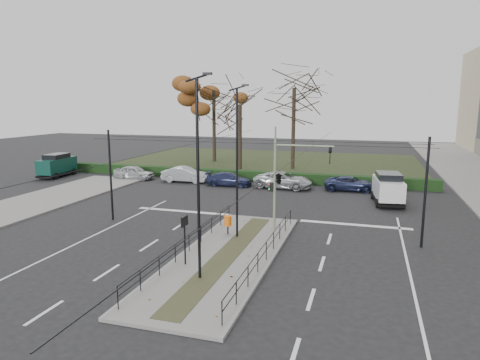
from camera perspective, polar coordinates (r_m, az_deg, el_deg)
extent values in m
plane|color=black|center=(24.30, 0.19, -8.27)|extent=(140.00, 140.00, 0.00)
cube|color=slate|center=(22.03, -1.70, -10.07)|extent=(4.40, 15.00, 0.14)
cube|color=black|center=(56.05, 3.68, 2.40)|extent=(38.00, 26.00, 0.10)
cube|color=black|center=(43.19, -0.38, 0.66)|extent=(38.00, 1.00, 1.00)
cylinder|color=black|center=(17.08, -15.99, -14.88)|extent=(0.04, 0.04, 0.90)
cylinder|color=black|center=(28.39, -1.47, -4.29)|extent=(0.04, 0.04, 0.90)
cylinder|color=black|center=(15.41, -2.42, -17.35)|extent=(0.04, 0.04, 0.90)
cylinder|color=black|center=(27.42, 6.72, -4.89)|extent=(0.04, 0.04, 0.90)
cylinder|color=black|center=(22.34, -6.83, -7.23)|extent=(0.04, 13.20, 0.04)
cylinder|color=black|center=(21.09, 3.54, -8.24)|extent=(0.04, 13.20, 0.04)
cylinder|color=black|center=(29.40, -16.87, 0.58)|extent=(0.14, 0.14, 6.00)
cylinder|color=black|center=(24.72, 23.48, -1.62)|extent=(0.14, 0.14, 6.00)
cylinder|color=black|center=(24.10, 0.88, 4.97)|extent=(20.00, 0.02, 0.02)
cylinder|color=black|center=(26.02, 2.09, 5.36)|extent=(20.00, 0.02, 0.02)
cylinder|color=black|center=(22.60, -9.83, 3.95)|extent=(0.02, 34.00, 0.02)
cylinder|color=black|center=(20.46, 8.02, 3.35)|extent=(0.02, 34.00, 0.02)
cylinder|color=slate|center=(25.81, 4.65, -0.50)|extent=(0.17, 0.17, 5.56)
cylinder|color=slate|center=(25.18, 8.55, 4.55)|extent=(3.42, 0.11, 0.11)
imported|color=black|center=(25.07, 11.90, 3.19)|extent=(0.21, 0.23, 0.96)
imported|color=black|center=(25.69, 5.18, 0.41)|extent=(1.13, 2.15, 0.85)
cube|color=black|center=(25.89, 4.23, -0.94)|extent=(0.24, 0.17, 0.53)
sphere|color=#FF0C0C|center=(25.88, 4.00, -0.58)|extent=(0.12, 0.12, 0.12)
sphere|color=#0CE533|center=(25.94, 4.00, -1.21)|extent=(0.12, 0.12, 0.12)
cylinder|color=black|center=(25.21, -1.63, -6.61)|extent=(0.09, 0.09, 0.53)
cylinder|color=orange|center=(25.06, -1.64, -5.45)|extent=(0.43, 0.43, 0.59)
cylinder|color=black|center=(20.55, -7.37, -8.16)|extent=(0.08, 0.08, 2.24)
cube|color=black|center=(20.26, -7.43, -5.45)|extent=(0.11, 0.62, 0.47)
cube|color=beige|center=(20.29, -7.61, -5.43)|extent=(0.02, 0.54, 0.39)
cylinder|color=black|center=(18.13, -5.60, -0.28)|extent=(0.13, 0.13, 8.57)
cube|color=black|center=(17.68, -4.37, 13.95)|extent=(0.38, 0.15, 0.11)
cylinder|color=black|center=(23.84, -0.41, 2.05)|extent=(0.13, 0.13, 8.36)
cube|color=black|center=(23.48, 0.70, 12.54)|extent=(0.37, 0.15, 0.10)
imported|color=#B4B7BC|center=(44.91, -13.93, 0.99)|extent=(4.23, 1.90, 1.41)
imported|color=#B4B7BC|center=(42.40, -7.33, 0.73)|extent=(4.64, 1.88, 1.50)
imported|color=#1F264A|center=(40.24, -1.48, 0.12)|extent=(4.39, 1.94, 1.25)
imported|color=#B4B7BC|center=(39.28, 5.77, -0.02)|extent=(5.46, 2.80, 1.47)
cube|color=silver|center=(34.96, 19.13, -1.03)|extent=(2.35, 4.60, 1.43)
cube|color=black|center=(34.81, 19.21, 0.36)|extent=(1.98, 2.61, 0.67)
cube|color=black|center=(35.15, 19.04, -2.49)|extent=(2.40, 4.69, 0.18)
cylinder|color=black|center=(33.90, 20.96, -3.02)|extent=(0.30, 0.68, 0.66)
cylinder|color=black|center=(33.60, 17.85, -2.94)|extent=(0.30, 0.68, 0.66)
cylinder|color=black|center=(36.70, 20.13, -1.98)|extent=(0.30, 0.68, 0.66)
cylinder|color=black|center=(36.42, 17.26, -1.91)|extent=(0.30, 0.68, 0.66)
cube|color=#0B342B|center=(49.00, -23.20, 1.83)|extent=(2.12, 4.83, 1.45)
cube|color=black|center=(48.89, -23.27, 2.83)|extent=(1.81, 2.71, 0.67)
cube|color=black|center=(49.13, -23.12, 0.76)|extent=(2.17, 4.93, 0.18)
cylinder|color=black|center=(47.38, -23.33, 0.46)|extent=(0.27, 0.68, 0.66)
cylinder|color=black|center=(48.40, -25.01, 0.53)|extent=(0.27, 0.68, 0.66)
cylinder|color=black|center=(49.90, -21.29, 1.06)|extent=(0.27, 0.68, 0.66)
cylinder|color=black|center=(50.87, -22.93, 1.11)|extent=(0.27, 0.68, 0.66)
cylinder|color=black|center=(56.13, -3.48, 7.18)|extent=(0.44, 0.44, 9.19)
ellipsoid|color=#593114|center=(56.07, -3.53, 11.87)|extent=(9.19, 9.19, 5.78)
cylinder|color=black|center=(50.09, 7.13, 6.79)|extent=(0.44, 0.44, 9.27)
cylinder|color=black|center=(49.44, 0.00, 5.72)|extent=(0.44, 0.44, 7.38)
imported|color=#1F264A|center=(39.23, 14.53, -0.46)|extent=(4.69, 2.37, 1.27)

